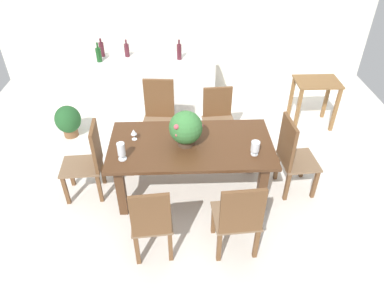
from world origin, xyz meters
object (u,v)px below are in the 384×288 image
Objects in this scene: chair_far_right at (218,116)px; wine_glass at (134,132)px; wine_bottle_clear at (102,49)px; dining_table at (191,152)px; flower_centerpiece at (186,128)px; wine_bottle_amber at (99,54)px; chair_head_end at (89,159)px; chair_near_left at (151,220)px; chair_near_right at (239,217)px; potted_plant_floor at (68,120)px; side_table at (315,93)px; crystal_vase_center_near at (121,150)px; kitchen_counter at (154,84)px; chair_far_left at (159,113)px; wine_bottle_green at (179,52)px; crystal_vase_left at (255,147)px; chair_foot_end at (292,154)px; wine_bottle_dark at (127,50)px.

chair_far_right is 1.42m from wine_glass.
wine_glass is 0.48× the size of wine_bottle_clear.
wine_glass reaches higher than dining_table.
flower_centerpiece is 1.40× the size of wine_bottle_amber.
wine_glass is at bearing 97.20° from chair_head_end.
chair_near_left is at bearing -118.29° from chair_far_right.
wine_glass is 0.46× the size of wine_bottle_amber.
chair_near_right is 1.57m from wine_glass.
potted_plant_floor is (-2.25, 0.33, -0.23)m from chair_far_right.
wine_bottle_clear is 0.38× the size of side_table.
side_table is (1.56, 0.53, 0.06)m from chair_far_right.
crystal_vase_center_near reaches higher than kitchen_counter.
wine_bottle_amber is at bearing 123.43° from flower_centerpiece.
side_table is (2.40, 2.45, 0.04)m from chair_near_left.
chair_far_left is 3.59× the size of wine_bottle_clear.
wine_bottle_green is 2.21m from side_table.
flower_centerpiece is (1.16, -0.01, 0.43)m from chair_head_end.
crystal_vase_center_near is 1.97m from potted_plant_floor.
crystal_vase_center_near reaches higher than potted_plant_floor.
chair_near_left is at bearing -95.83° from wine_bottle_green.
chair_far_right is 5.35× the size of crystal_vase_left.
wine_glass is at bearing -146.70° from chair_far_right.
chair_head_end is at bearing -55.86° from chair_near_left.
dining_table is at bearing -55.32° from wine_bottle_amber.
crystal_vase_center_near is 0.28× the size of side_table.
chair_near_right is 3.21m from potted_plant_floor.
chair_foot_end reaches higher than crystal_vase_center_near.
wine_bottle_amber reaches higher than flower_centerpiece.
kitchen_counter is (-0.13, 3.03, -0.06)m from chair_near_left.
wine_bottle_green is (-0.82, 2.24, 0.21)m from crystal_vase_left.
wine_bottle_green is (0.65, 2.28, 0.19)m from crystal_vase_center_near.
chair_head_end is 3.30× the size of wine_bottle_amber.
dining_table is at bearing -62.06° from chair_far_left.
chair_far_left is at bearing 133.04° from crystal_vase_left.
chair_far_left is 1.60m from wine_bottle_clear.
wine_bottle_dark is at bearing 134.20° from chair_far_right.
chair_foot_end is 1.35× the size of side_table.
chair_head_end is 1.92m from chair_near_right.
chair_near_right reaches higher than crystal_vase_center_near.
side_table is at bearing 16.71° from chair_far_left.
chair_foot_end reaches higher than chair_near_left.
chair_far_right is at bearing 66.21° from dining_table.
chair_head_end is at bearing 179.31° from flower_centerpiece.
chair_foot_end is 6.10× the size of crystal_vase_left.
chair_foot_end is at bearing -55.12° from chair_far_right.
dining_table is 2.44m from wine_bottle_amber.
potted_plant_floor is (-2.53, 1.51, -0.57)m from crystal_vase_left.
potted_plant_floor is at bearing -48.90° from chair_near_right.
chair_far_right is 2.13m from wine_bottle_amber.
wine_bottle_amber is at bearing 145.75° from chair_far_right.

